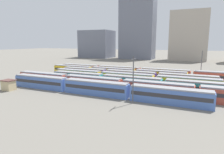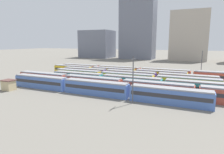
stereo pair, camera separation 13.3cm
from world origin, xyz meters
TOP-DOWN VIEW (x-y plane):
  - ground_plane at (0.00, 15.60)m, footprint 600.00×600.00m
  - train_track_0 at (15.59, 0.00)m, footprint 55.80×3.06m
  - train_track_1 at (30.49, 5.20)m, footprint 93.60×3.06m
  - train_track_2 at (21.85, 10.40)m, footprint 55.80×3.06m
  - train_track_3 at (27.91, 15.60)m, footprint 74.70×3.06m
  - train_track_4 at (17.92, 20.80)m, footprint 55.80×3.06m
  - train_track_5 at (8.75, 26.00)m, footprint 55.80×3.06m
  - train_track_6 at (18.87, 31.20)m, footprint 74.70×3.06m
  - catenary_pole_0 at (26.79, -3.11)m, footprint 0.24×3.20m
  - catenary_pole_1 at (40.65, 34.17)m, footprint 0.24×3.20m
  - signal_hut at (-9.72, -6.02)m, footprint 3.60×3.00m
  - distant_building_0 at (-46.26, 114.40)m, footprint 27.48×21.90m
  - distant_building_1 at (-8.32, 114.40)m, footprint 27.61×15.88m
  - distant_building_2 at (31.21, 114.40)m, footprint 26.59×15.04m

SIDE VIEW (x-z plane):
  - ground_plane at x=0.00m, z-range 0.00..0.00m
  - signal_hut at x=-9.72m, z-range 0.03..3.07m
  - train_track_0 at x=15.59m, z-range 0.03..3.78m
  - train_track_2 at x=21.85m, z-range 0.03..3.78m
  - train_track_4 at x=17.92m, z-range 0.03..3.78m
  - train_track_5 at x=8.75m, z-range 0.03..3.78m
  - train_track_1 at x=30.49m, z-range 0.03..3.78m
  - train_track_3 at x=27.91m, z-range 0.03..3.78m
  - train_track_6 at x=18.87m, z-range 0.03..3.78m
  - catenary_pole_1 at x=40.65m, z-range 0.56..11.22m
  - catenary_pole_0 at x=26.79m, z-range 0.56..11.24m
  - distant_building_0 at x=-46.26m, z-range 0.00..24.00m
  - distant_building_2 at x=31.21m, z-range 0.00..36.49m
  - distant_building_1 at x=-8.32m, z-range 0.00..49.28m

